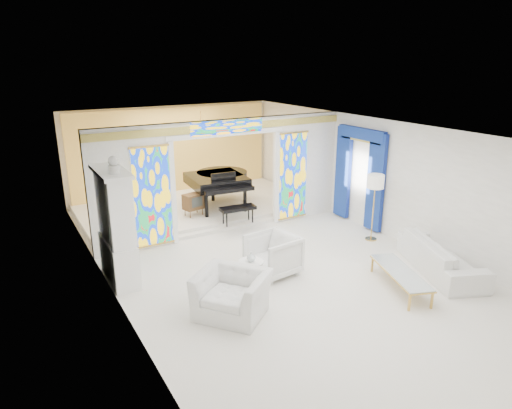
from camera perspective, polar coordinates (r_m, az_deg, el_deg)
floor at (r=10.77m, az=1.22°, el=-6.65°), size 12.00×12.00×0.00m
ceiling at (r=9.91m, az=1.33°, el=9.34°), size 7.00×12.00×0.02m
wall_back at (r=15.53m, az=-10.39°, el=6.55°), size 7.00×0.02×3.00m
wall_left at (r=9.02m, az=-18.11°, el=-2.27°), size 0.02×12.00×3.00m
wall_right at (r=12.36m, az=15.29°, el=3.33°), size 0.02×12.00×3.00m
partition_wall at (r=11.89m, az=-3.74°, el=4.13°), size 7.00×0.22×3.00m
stained_glass_left at (r=11.16m, az=-12.82°, el=0.92°), size 0.90×0.04×2.40m
stained_glass_right at (r=12.89m, az=4.62°, el=3.57°), size 0.90×0.04×2.40m
stained_glass_transom at (r=11.57m, az=-3.62°, el=9.64°), size 2.00×0.04×0.34m
alcove_platform at (r=14.16m, az=-7.42°, el=-0.30°), size 6.80×3.80×0.18m
gold_curtain_back at (r=15.42m, az=-10.23°, el=6.48°), size 6.70×0.10×2.90m
chandelier at (r=13.59m, az=-6.88°, el=9.62°), size 0.48×0.48×0.30m
blue_drapes at (r=12.76m, az=12.79°, el=4.33°), size 0.14×1.85×2.65m
china_cabinet at (r=9.73m, az=-17.08°, el=-2.77°), size 0.56×1.46×2.72m
armchair_left at (r=8.40m, az=-3.05°, el=-11.12°), size 1.61×1.63×0.80m
armchair_right at (r=9.83m, az=2.11°, el=-6.30°), size 1.08×1.06×0.89m
sofa at (r=10.77m, az=22.16°, el=-5.99°), size 1.82×2.61×0.71m
side_table at (r=9.19m, az=-0.61°, el=-8.32°), size 0.58×0.58×0.63m
vase at (r=9.06m, az=-0.62°, el=-6.56°), size 0.22×0.22×0.18m
coffee_table at (r=9.69m, az=17.62°, el=-8.13°), size 1.11×1.84×0.39m
floor_lamp at (r=11.71m, az=14.69°, el=2.42°), size 0.54×0.54×1.72m
grand_piano at (r=13.75m, az=-4.54°, el=3.11°), size 2.04×3.02×1.19m
tv_console at (r=13.03m, az=-7.84°, el=0.37°), size 0.61×0.48×0.63m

